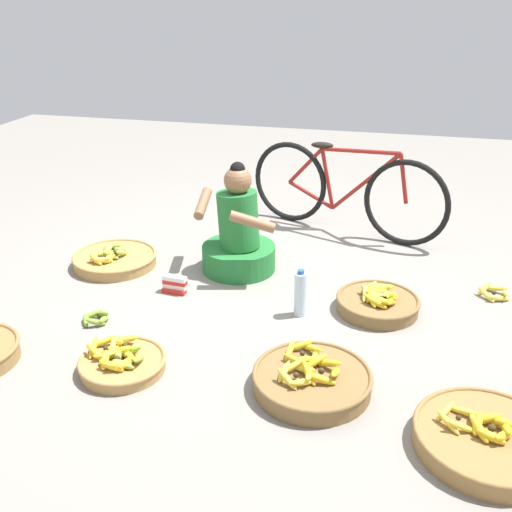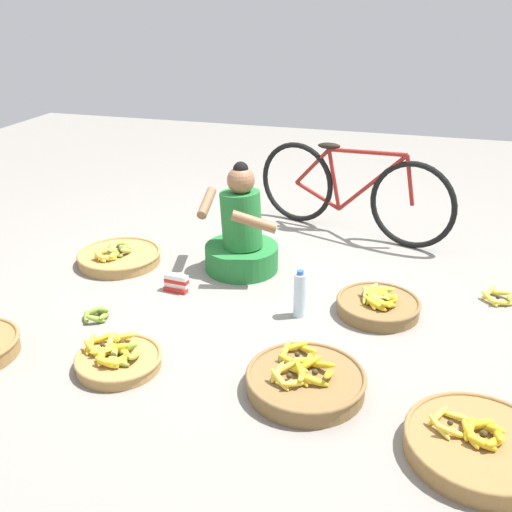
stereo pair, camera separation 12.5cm
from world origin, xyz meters
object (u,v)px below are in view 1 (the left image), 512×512
(bicycle_leaning, at_px, (345,190))
(water_bottle, at_px, (300,294))
(banana_basket_near_bicycle, at_px, (122,362))
(packet_carton_stack, at_px, (175,284))
(loose_bananas_back_center, at_px, (96,318))
(banana_basket_front_right, at_px, (487,438))
(banana_basket_mid_right, at_px, (115,259))
(loose_bananas_back_left, at_px, (494,293))
(vendor_woman_front, at_px, (238,237))
(banana_basket_mid_left, at_px, (378,302))
(banana_basket_near_vendor, at_px, (312,379))

(bicycle_leaning, bearing_deg, water_bottle, -93.77)
(banana_basket_near_bicycle, height_order, water_bottle, water_bottle)
(banana_basket_near_bicycle, bearing_deg, packet_carton_stack, 93.05)
(bicycle_leaning, xyz_separation_m, loose_bananas_back_center, (-1.27, -1.83, -0.33))
(banana_basket_near_bicycle, distance_m, loose_bananas_back_center, 0.55)
(banana_basket_front_right, xyz_separation_m, loose_bananas_back_center, (-2.18, 0.56, -0.03))
(banana_basket_mid_right, height_order, loose_bananas_back_center, banana_basket_mid_right)
(banana_basket_front_right, relative_size, loose_bananas_back_left, 2.85)
(vendor_woman_front, xyz_separation_m, bicycle_leaning, (0.64, 0.91, 0.11))
(bicycle_leaning, xyz_separation_m, water_bottle, (-0.09, -1.44, -0.21))
(banana_basket_mid_left, relative_size, banana_basket_front_right, 0.80)
(bicycle_leaning, bearing_deg, banana_basket_front_right, -69.24)
(banana_basket_near_vendor, relative_size, loose_bananas_back_left, 2.67)
(bicycle_leaning, bearing_deg, loose_bananas_back_center, -124.75)
(banana_basket_near_bicycle, distance_m, water_bottle, 1.14)
(banana_basket_mid_left, bearing_deg, water_bottle, -160.16)
(banana_basket_mid_right, bearing_deg, banana_basket_mid_left, -6.40)
(banana_basket_near_vendor, relative_size, packet_carton_stack, 3.57)
(loose_bananas_back_left, height_order, water_bottle, water_bottle)
(vendor_woman_front, xyz_separation_m, packet_carton_stack, (-0.31, -0.45, -0.19))
(banana_basket_near_vendor, bearing_deg, vendor_woman_front, 120.34)
(vendor_woman_front, relative_size, loose_bananas_back_left, 3.49)
(vendor_woman_front, bearing_deg, packet_carton_stack, -124.82)
(banana_basket_mid_right, bearing_deg, banana_basket_near_bicycle, -61.96)
(bicycle_leaning, distance_m, loose_bananas_back_left, 1.45)
(bicycle_leaning, relative_size, banana_basket_mid_left, 3.16)
(banana_basket_near_bicycle, bearing_deg, bicycle_leaning, 68.06)
(banana_basket_near_vendor, xyz_separation_m, loose_bananas_back_center, (-1.37, 0.33, -0.03))
(vendor_woman_front, xyz_separation_m, banana_basket_mid_left, (1.00, -0.37, -0.19))
(packet_carton_stack, bearing_deg, vendor_woman_front, 55.18)
(banana_basket_near_vendor, distance_m, packet_carton_stack, 1.32)
(loose_bananas_back_left, bearing_deg, water_bottle, -155.46)
(vendor_woman_front, distance_m, water_bottle, 0.77)
(bicycle_leaning, relative_size, banana_basket_near_bicycle, 3.53)
(loose_bananas_back_left, bearing_deg, vendor_woman_front, -179.67)
(vendor_woman_front, bearing_deg, banana_basket_mid_left, -20.06)
(banana_basket_near_bicycle, height_order, loose_bananas_back_center, banana_basket_near_bicycle)
(bicycle_leaning, distance_m, banana_basket_front_right, 2.58)
(vendor_woman_front, relative_size, banana_basket_near_vendor, 1.31)
(banana_basket_front_right, height_order, water_bottle, water_bottle)
(banana_basket_near_vendor, bearing_deg, bicycle_leaning, 92.56)
(banana_basket_near_vendor, bearing_deg, banana_basket_front_right, -16.01)
(banana_basket_mid_right, bearing_deg, water_bottle, -14.82)
(banana_basket_mid_right, bearing_deg, bicycle_leaning, 34.73)
(vendor_woman_front, distance_m, banana_basket_near_vendor, 1.47)
(vendor_woman_front, bearing_deg, water_bottle, -44.54)
(banana_basket_front_right, distance_m, water_bottle, 1.39)
(banana_basket_mid_left, distance_m, water_bottle, 0.50)
(banana_basket_front_right, relative_size, packet_carton_stack, 3.82)
(bicycle_leaning, height_order, water_bottle, bicycle_leaning)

